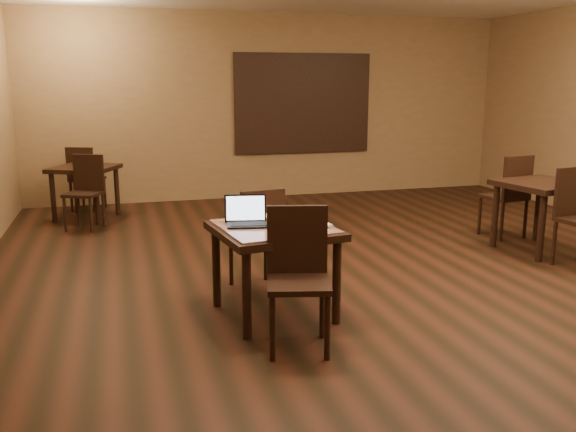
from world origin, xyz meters
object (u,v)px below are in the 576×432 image
object	(u,v)px
tiled_table	(274,238)
other_table_a	(542,194)
other_table_b_chair_far	(84,175)
pizza_pan	(281,218)
chair_main_near	(298,269)
chair_main_far	(259,234)
laptop	(247,217)
other_table_b_chair_near	(86,187)
other_table_b	(85,175)
other_table_a_chair_far	(510,192)

from	to	relation	value
tiled_table	other_table_a	distance (m)	3.59
other_table_b_chair_far	pizza_pan	bearing A→B (deg)	136.24
chair_main_near	tiled_table	bearing A→B (deg)	105.53
pizza_pan	other_table_b_chair_far	world-z (taller)	other_table_b_chair_far
chair_main_far	laptop	world-z (taller)	laptop
laptop	other_table_a	xyz separation A→B (m)	(3.62, 0.99, -0.16)
other_table_b_chair_near	tiled_table	bearing A→B (deg)	-41.60
laptop	other_table_b_chair_far	world-z (taller)	laptop
chair_main_near	pizza_pan	size ratio (longest dim) A/B	2.96
other_table_a	other_table_b	distance (m)	5.98
laptop	other_table_b_chair_far	distance (m)	4.97
chair_main_far	other_table_a	bearing A→B (deg)	178.56
other_table_b_chair_near	other_table_a	bearing A→B (deg)	-2.50
pizza_pan	other_table_a	xyz separation A→B (m)	(3.30, 0.86, -0.10)
chair_main_near	other_table_b	size ratio (longest dim) A/B	0.97
other_table_a_chair_far	other_table_b_chair_near	xyz separation A→B (m)	(-5.05, 1.99, -0.04)
laptop	other_table_b	bearing A→B (deg)	119.85
chair_main_far	pizza_pan	world-z (taller)	chair_main_far
tiled_table	other_table_b_chair_near	xyz separation A→B (m)	(-1.62, 3.70, -0.11)
other_table_a_chair_far	other_table_b_chair_far	distance (m)	6.00
chair_main_near	other_table_b	distance (m)	5.16
other_table_b_chair_far	laptop	bearing A→B (deg)	132.22
laptop	pizza_pan	world-z (taller)	laptop
laptop	other_table_a	distance (m)	3.76
other_table_a_chair_far	chair_main_near	bearing A→B (deg)	24.70
chair_main_far	other_table_b_chair_near	size ratio (longest dim) A/B	1.00
tiled_table	chair_main_near	xyz separation A→B (m)	(0.02, -0.61, -0.08)
pizza_pan	other_table_a	bearing A→B (deg)	14.59
chair_main_far	other_table_b	bearing A→B (deg)	-74.99
pizza_pan	other_table_b_chair_near	size ratio (longest dim) A/B	0.36
chair_main_near	other_table_b_chair_far	xyz separation A→B (m)	(-1.71, 5.45, -0.03)
tiled_table	other_table_a	size ratio (longest dim) A/B	1.06
tiled_table	other_table_a_chair_far	distance (m)	3.83
chair_main_far	other_table_a	size ratio (longest dim) A/B	0.98
chair_main_far	other_table_b_chair_far	xyz separation A→B (m)	(-1.70, 4.22, 0.00)
tiled_table	other_table_b	world-z (taller)	tiled_table
other_table_b	other_table_b_chair_far	size ratio (longest dim) A/B	1.09
pizza_pan	other_table_b	world-z (taller)	pizza_pan
chair_main_near	other_table_a_chair_far	world-z (taller)	other_table_a_chair_far
chair_main_near	other_table_a	distance (m)	3.81
chair_main_far	other_table_b_chair_near	bearing A→B (deg)	-71.62
tiled_table	other_table_a_chair_far	bearing A→B (deg)	18.25
chair_main_far	other_table_a	distance (m)	3.44
chair_main_far	other_table_b_chair_near	world-z (taller)	same
other_table_a_chair_far	other_table_b_chair_far	size ratio (longest dim) A/B	1.07
tiled_table	other_table_b_chair_near	world-z (taller)	other_table_b_chair_near
tiled_table	other_table_b	xyz separation A→B (m)	(-1.65, 4.27, -0.04)
pizza_pan	other_table_b_chair_near	world-z (taller)	other_table_b_chair_near
tiled_table	other_table_b_chair_far	distance (m)	5.13
other_table_b_chair_far	other_table_b	bearing A→B (deg)	118.35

